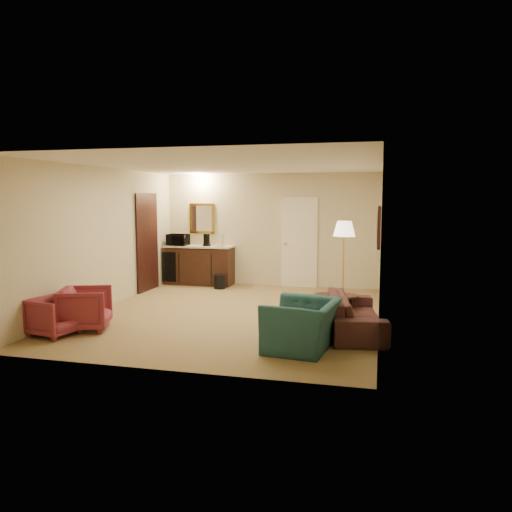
{
  "coord_description": "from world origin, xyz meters",
  "views": [
    {
      "loc": [
        2.5,
        -8.28,
        2.03
      ],
      "look_at": [
        0.29,
        0.5,
        0.98
      ],
      "focal_mm": 35.0,
      "sensor_mm": 36.0,
      "label": 1
    }
  ],
  "objects_px": {
    "wetbar_cabinet": "(199,265)",
    "waste_bin": "(220,282)",
    "coffee_table": "(336,307)",
    "microwave": "(178,238)",
    "rose_chair_near": "(55,314)",
    "rose_chair_far": "(85,307)",
    "teal_armchair": "(302,317)",
    "coffee_maker": "(207,240)",
    "floor_lamp": "(344,262)",
    "sofa": "(355,308)"
  },
  "relations": [
    {
      "from": "wetbar_cabinet",
      "to": "waste_bin",
      "type": "xyz_separation_m",
      "value": [
        0.65,
        -0.44,
        -0.3
      ]
    },
    {
      "from": "coffee_table",
      "to": "microwave",
      "type": "xyz_separation_m",
      "value": [
        -3.95,
        2.66,
        0.87
      ]
    },
    {
      "from": "wetbar_cabinet",
      "to": "rose_chair_near",
      "type": "relative_size",
      "value": 2.56
    },
    {
      "from": "rose_chair_far",
      "to": "teal_armchair",
      "type": "bearing_deg",
      "value": -113.9
    },
    {
      "from": "microwave",
      "to": "coffee_maker",
      "type": "relative_size",
      "value": 1.72
    },
    {
      "from": "floor_lamp",
      "to": "sofa",
      "type": "bearing_deg",
      "value": -80.95
    },
    {
      "from": "rose_chair_near",
      "to": "microwave",
      "type": "bearing_deg",
      "value": 10.87
    },
    {
      "from": "sofa",
      "to": "teal_armchair",
      "type": "distance_m",
      "value": 1.27
    },
    {
      "from": "microwave",
      "to": "rose_chair_far",
      "type": "bearing_deg",
      "value": -81.4
    },
    {
      "from": "coffee_table",
      "to": "microwave",
      "type": "height_order",
      "value": "microwave"
    },
    {
      "from": "rose_chair_near",
      "to": "rose_chair_far",
      "type": "distance_m",
      "value": 0.47
    },
    {
      "from": "sofa",
      "to": "microwave",
      "type": "xyz_separation_m",
      "value": [
        -4.3,
        3.36,
        0.71
      ]
    },
    {
      "from": "sofa",
      "to": "floor_lamp",
      "type": "distance_m",
      "value": 2.17
    },
    {
      "from": "teal_armchair",
      "to": "microwave",
      "type": "distance_m",
      "value": 5.79
    },
    {
      "from": "coffee_table",
      "to": "rose_chair_far",
      "type": "bearing_deg",
      "value": -156.61
    },
    {
      "from": "rose_chair_near",
      "to": "waste_bin",
      "type": "distance_m",
      "value": 4.44
    },
    {
      "from": "rose_chair_far",
      "to": "coffee_maker",
      "type": "relative_size",
      "value": 2.6
    },
    {
      "from": "coffee_table",
      "to": "waste_bin",
      "type": "distance_m",
      "value": 3.61
    },
    {
      "from": "coffee_table",
      "to": "floor_lamp",
      "type": "height_order",
      "value": "floor_lamp"
    },
    {
      "from": "wetbar_cabinet",
      "to": "rose_chair_far",
      "type": "relative_size",
      "value": 2.24
    },
    {
      "from": "teal_armchair",
      "to": "rose_chair_near",
      "type": "relative_size",
      "value": 1.6
    },
    {
      "from": "wetbar_cabinet",
      "to": "coffee_maker",
      "type": "relative_size",
      "value": 5.82
    },
    {
      "from": "rose_chair_near",
      "to": "sofa",
      "type": "bearing_deg",
      "value": -62.31
    },
    {
      "from": "wetbar_cabinet",
      "to": "waste_bin",
      "type": "height_order",
      "value": "wetbar_cabinet"
    },
    {
      "from": "microwave",
      "to": "sofa",
      "type": "bearing_deg",
      "value": -32.74
    },
    {
      "from": "floor_lamp",
      "to": "coffee_maker",
      "type": "bearing_deg",
      "value": 158.46
    },
    {
      "from": "wetbar_cabinet",
      "to": "sofa",
      "type": "relative_size",
      "value": 0.85
    },
    {
      "from": "sofa",
      "to": "coffee_maker",
      "type": "xyz_separation_m",
      "value": [
        -3.59,
        3.39,
        0.69
      ]
    },
    {
      "from": "teal_armchair",
      "to": "coffee_maker",
      "type": "distance_m",
      "value": 5.39
    },
    {
      "from": "sofa",
      "to": "coffee_maker",
      "type": "relative_size",
      "value": 6.82
    },
    {
      "from": "rose_chair_far",
      "to": "floor_lamp",
      "type": "height_order",
      "value": "floor_lamp"
    },
    {
      "from": "wetbar_cabinet",
      "to": "rose_chair_far",
      "type": "distance_m",
      "value": 4.33
    },
    {
      "from": "sofa",
      "to": "waste_bin",
      "type": "xyz_separation_m",
      "value": [
        -3.15,
        2.98,
        -0.22
      ]
    },
    {
      "from": "wetbar_cabinet",
      "to": "rose_chair_near",
      "type": "height_order",
      "value": "wetbar_cabinet"
    },
    {
      "from": "teal_armchair",
      "to": "waste_bin",
      "type": "xyz_separation_m",
      "value": [
        -2.51,
        4.07,
        -0.29
      ]
    },
    {
      "from": "teal_armchair",
      "to": "rose_chair_far",
      "type": "height_order",
      "value": "teal_armchair"
    },
    {
      "from": "sofa",
      "to": "coffee_maker",
      "type": "distance_m",
      "value": 4.99
    },
    {
      "from": "rose_chair_near",
      "to": "coffee_maker",
      "type": "distance_m",
      "value": 4.8
    },
    {
      "from": "microwave",
      "to": "floor_lamp",
      "type": "bearing_deg",
      "value": -12.35
    },
    {
      "from": "wetbar_cabinet",
      "to": "microwave",
      "type": "height_order",
      "value": "microwave"
    },
    {
      "from": "wetbar_cabinet",
      "to": "microwave",
      "type": "bearing_deg",
      "value": -172.82
    },
    {
      "from": "teal_armchair",
      "to": "coffee_table",
      "type": "relative_size",
      "value": 1.38
    },
    {
      "from": "wetbar_cabinet",
      "to": "teal_armchair",
      "type": "bearing_deg",
      "value": -54.99
    },
    {
      "from": "rose_chair_near",
      "to": "coffee_table",
      "type": "bearing_deg",
      "value": -52.27
    },
    {
      "from": "wetbar_cabinet",
      "to": "microwave",
      "type": "xyz_separation_m",
      "value": [
        -0.5,
        -0.06,
        0.62
      ]
    },
    {
      "from": "rose_chair_near",
      "to": "coffee_table",
      "type": "xyz_separation_m",
      "value": [
        3.95,
        2.0,
        -0.11
      ]
    },
    {
      "from": "rose_chair_far",
      "to": "floor_lamp",
      "type": "xyz_separation_m",
      "value": [
        3.72,
        3.0,
        0.43
      ]
    },
    {
      "from": "rose_chair_far",
      "to": "microwave",
      "type": "height_order",
      "value": "microwave"
    },
    {
      "from": "coffee_maker",
      "to": "wetbar_cabinet",
      "type": "bearing_deg",
      "value": -174.17
    },
    {
      "from": "sofa",
      "to": "rose_chair_near",
      "type": "xyz_separation_m",
      "value": [
        -4.3,
        -1.3,
        -0.06
      ]
    }
  ]
}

